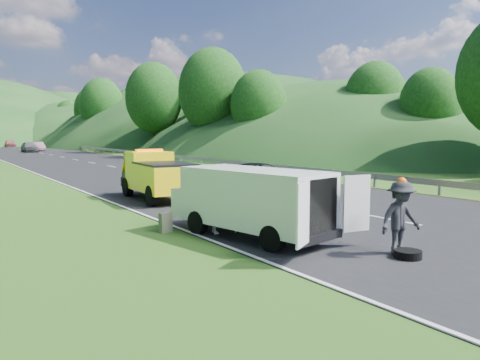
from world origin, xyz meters
TOP-DOWN VIEW (x-y plane):
  - ground at (0.00, 0.00)m, footprint 320.00×320.00m
  - road_surface at (3.00, 40.00)m, footprint 14.00×200.00m
  - guardrail at (10.30, 52.50)m, footprint 0.06×140.00m
  - tree_line_right at (23.00, 60.00)m, footprint 14.00×140.00m
  - tow_truck at (-1.85, 7.37)m, footprint 2.40×5.47m
  - white_van at (-2.69, -1.29)m, footprint 3.46×6.08m
  - woman at (-3.31, -0.27)m, footprint 0.51×0.62m
  - child at (-2.64, -0.74)m, footprint 0.58×0.52m
  - worker at (-0.74, -5.06)m, footprint 1.30×0.85m
  - suitcase at (-4.49, 0.74)m, footprint 0.41×0.26m
  - spare_tire at (-0.83, -5.38)m, footprint 0.67×0.67m
  - passing_suv at (3.87, 7.17)m, footprint 2.66×5.30m
  - dist_car_a at (2.26, 62.67)m, footprint 1.90×4.72m
  - dist_car_b at (4.21, 66.54)m, footprint 1.47×4.21m
  - dist_car_c at (3.43, 90.28)m, footprint 1.83×4.51m

SIDE VIEW (x-z plane):
  - ground at x=0.00m, z-range 0.00..0.00m
  - guardrail at x=10.30m, z-range -0.76..0.76m
  - tree_line_right at x=23.00m, z-range -7.00..7.00m
  - woman at x=-3.31m, z-range -0.73..0.73m
  - child at x=-2.64m, z-range -0.49..0.49m
  - worker at x=-0.74m, z-range -0.94..0.94m
  - spare_tire at x=-0.83m, z-range -0.10..0.10m
  - passing_suv at x=3.87m, z-range -0.72..0.72m
  - dist_car_a at x=2.26m, z-range -0.80..0.80m
  - dist_car_b at x=4.21m, z-range -0.69..0.69m
  - dist_car_c at x=3.43m, z-range -0.65..0.65m
  - road_surface at x=3.00m, z-range 0.00..0.02m
  - suitcase at x=-4.49m, z-range 0.00..0.61m
  - tow_truck at x=-1.85m, z-range -0.03..2.26m
  - white_van at x=-2.69m, z-range 0.13..2.17m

